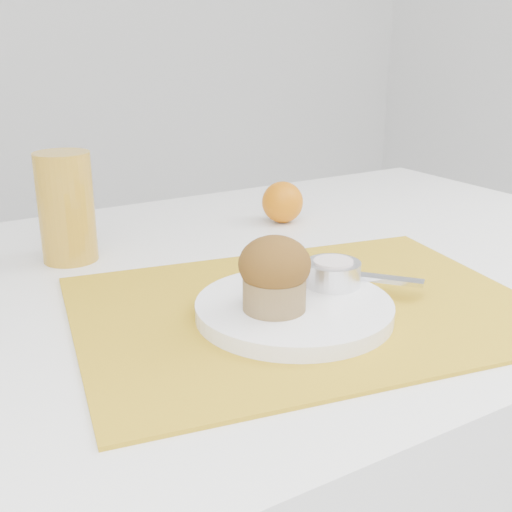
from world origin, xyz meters
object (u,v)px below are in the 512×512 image
plate (294,309)px  muffin (275,273)px  orange (282,202)px  table (275,488)px  juice_glass (66,207)px

plate → muffin: (-0.03, -0.00, 0.05)m
orange → table: bearing=-125.0°
table → plate: size_ratio=5.60×
orange → juice_glass: (-0.35, -0.01, 0.04)m
juice_glass → muffin: bearing=-69.3°
plate → juice_glass: juice_glass is taller
table → orange: orange is taller
table → muffin: size_ratio=13.98×
plate → muffin: bearing=-171.0°
table → orange: bearing=55.0°
orange → juice_glass: bearing=-179.1°
juice_glass → muffin: (0.12, -0.33, -0.01)m
orange → plate: bearing=-121.4°
plate → table: bearing=62.4°
muffin → juice_glass: bearing=110.7°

